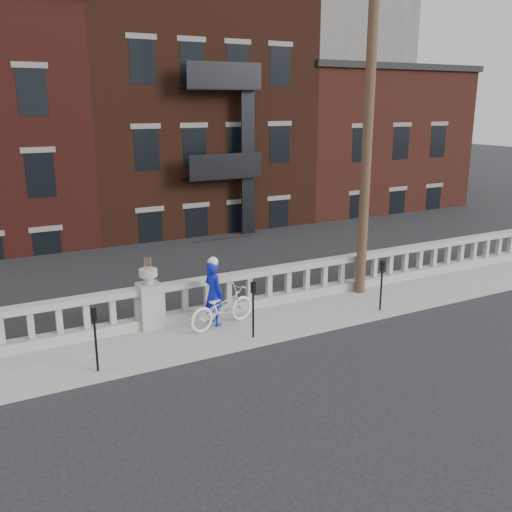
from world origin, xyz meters
The scene contains 11 objects.
ground centered at (0.00, 0.00, 0.00)m, with size 120.00×120.00×0.00m, color black.
sidewalk centered at (0.00, 3.00, 0.07)m, with size 32.00×2.20×0.15m, color gray.
balustrade centered at (0.00, 3.95, 0.64)m, with size 28.00×0.34×1.03m.
planter_pedestal centered at (0.00, 3.95, 0.83)m, with size 0.55×0.55×1.76m.
lower_level centered at (0.56, 23.04, 2.63)m, with size 80.00×44.00×20.80m.
utility_pole centered at (6.20, 3.60, 5.24)m, with size 1.60×0.28×10.00m.
parking_meter_b centered at (-1.73, 2.15, 1.00)m, with size 0.10×0.09×1.36m.
parking_meter_c centered at (1.90, 2.15, 1.00)m, with size 0.10×0.09×1.36m.
parking_meter_d centered at (5.73, 2.15, 1.00)m, with size 0.10×0.09×1.36m.
bicycle centered at (1.57, 3.15, 0.64)m, with size 0.65×1.86×0.98m, color white.
cyclist centered at (1.44, 3.34, 0.96)m, with size 0.59×0.39×1.62m, color #0B17AA.
Camera 1 is at (-3.96, -8.80, 5.49)m, focal length 40.00 mm.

